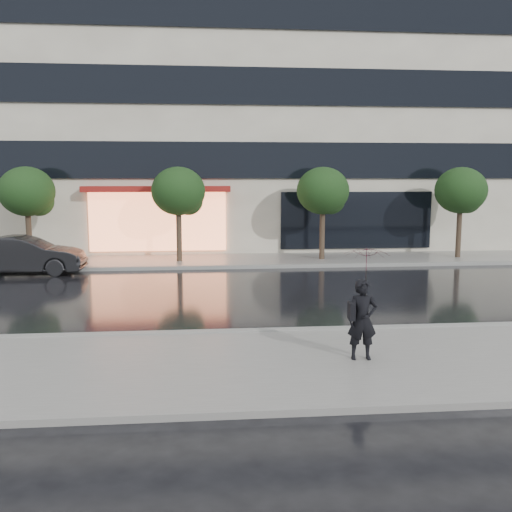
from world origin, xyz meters
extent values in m
plane|color=black|center=(0.00, 0.00, 0.00)|extent=(120.00, 120.00, 0.00)
cube|color=slate|center=(0.00, -3.25, 0.06)|extent=(60.00, 4.50, 0.12)
cube|color=slate|center=(0.00, 10.25, 0.06)|extent=(60.00, 3.50, 0.12)
cube|color=gray|center=(0.00, -1.00, 0.07)|extent=(60.00, 0.25, 0.14)
cube|color=gray|center=(0.00, 8.50, 0.07)|extent=(60.00, 0.25, 0.14)
cube|color=beige|center=(0.00, 18.00, 9.00)|extent=(30.00, 12.00, 18.00)
cube|color=black|center=(0.00, 11.94, 4.30)|extent=(28.00, 0.12, 1.60)
cube|color=black|center=(0.00, 11.94, 7.50)|extent=(28.00, 0.12, 1.60)
cube|color=black|center=(0.00, 11.94, 10.70)|extent=(28.00, 0.12, 1.60)
cube|color=#FF8C59|center=(-4.00, 11.92, 1.60)|extent=(6.00, 0.10, 2.60)
cube|color=maroon|center=(-4.00, 11.59, 3.05)|extent=(6.40, 0.70, 0.25)
cube|color=black|center=(5.00, 11.94, 1.60)|extent=(7.00, 0.10, 2.60)
cylinder|color=#33261C|center=(-9.00, 10.00, 1.10)|extent=(0.22, 0.22, 2.20)
ellipsoid|color=black|center=(-9.00, 10.00, 3.00)|extent=(2.20, 2.20, 1.98)
sphere|color=black|center=(-8.60, 10.20, 2.60)|extent=(1.20, 1.20, 1.20)
cylinder|color=#33261C|center=(-3.00, 10.00, 1.10)|extent=(0.22, 0.22, 2.20)
ellipsoid|color=black|center=(-3.00, 10.00, 3.00)|extent=(2.20, 2.20, 1.98)
sphere|color=black|center=(-2.60, 10.20, 2.60)|extent=(1.20, 1.20, 1.20)
cylinder|color=#33261C|center=(3.00, 10.00, 1.10)|extent=(0.22, 0.22, 2.20)
ellipsoid|color=black|center=(3.00, 10.00, 3.00)|extent=(2.20, 2.20, 1.98)
sphere|color=black|center=(3.40, 10.20, 2.60)|extent=(1.20, 1.20, 1.20)
cylinder|color=#33261C|center=(9.00, 10.00, 1.10)|extent=(0.22, 0.22, 2.20)
ellipsoid|color=black|center=(9.00, 10.00, 3.00)|extent=(2.20, 2.20, 1.98)
sphere|color=black|center=(9.40, 10.20, 2.60)|extent=(1.20, 1.20, 1.20)
imported|color=black|center=(-8.58, 7.91, 0.71)|extent=(4.32, 1.56, 1.42)
imported|color=black|center=(1.00, -3.23, 0.89)|extent=(0.58, 0.40, 1.55)
imported|color=#3C0B18|center=(1.05, -3.23, 1.90)|extent=(0.89, 0.91, 0.78)
cylinder|color=black|center=(1.05, -3.23, 1.46)|extent=(0.02, 0.02, 0.77)
cube|color=black|center=(0.77, -3.27, 1.08)|extent=(0.12, 0.29, 0.33)
camera|label=1|loc=(-2.02, -13.59, 3.62)|focal=40.00mm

